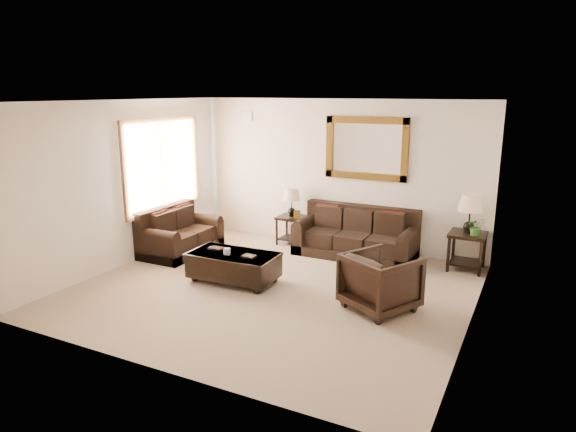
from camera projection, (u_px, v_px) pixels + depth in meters
The scene contains 11 objects.
room at pixel (272, 199), 7.21m from camera, with size 5.51×5.01×2.71m.
window at pixel (162, 165), 9.12m from camera, with size 0.07×1.96×1.66m.
mirror at pixel (366, 148), 8.99m from camera, with size 1.50×0.06×1.10m.
air_vent at pixel (246, 116), 9.95m from camera, with size 0.25×0.02×0.18m, color #999999.
sofa at pixel (356, 238), 9.03m from camera, with size 2.08×0.90×0.85m.
loveseat at pixel (179, 236), 9.19m from camera, with size 0.87×1.46×0.82m.
end_table_left at pixel (292, 208), 9.63m from camera, with size 0.49×0.49×1.07m.
end_table_right at pixel (469, 221), 8.18m from camera, with size 0.57×0.57×1.25m.
coffee_table at pixel (234, 264), 7.77m from camera, with size 1.35×0.76×0.56m.
armchair at pixel (381, 279), 6.75m from camera, with size 0.83×0.77×0.85m, color black.
potted_plant at pixel (476, 228), 8.05m from camera, with size 0.26×0.29×0.23m, color #2E5F20.
Camera 1 is at (3.38, -6.20, 2.84)m, focal length 32.00 mm.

